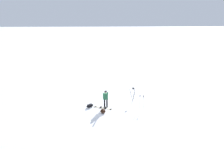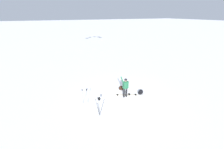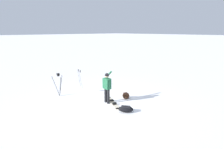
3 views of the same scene
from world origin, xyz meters
name	(u,v)px [view 2 (image 2 of 3)]	position (x,y,z in m)	size (l,w,h in m)	color
ground_plane	(120,97)	(0.00, 0.00, 0.00)	(300.00, 300.00, 0.00)	white
snowboarder	(125,86)	(0.12, 0.36, 0.95)	(0.63, 0.47, 1.61)	black
snowboard	(127,95)	(-0.07, 0.61, 0.02)	(0.94, 1.74, 0.10)	beige
gear_bag_large	(141,92)	(0.22, 1.77, 0.15)	(0.71, 0.76, 0.28)	black
camera_tripod	(99,103)	(1.45, -2.27, 0.95)	(0.64, 0.57, 1.33)	#262628
gear_bag_small	(121,88)	(-1.03, 0.63, 0.17)	(0.53, 0.57, 0.32)	black
ski_poles	(85,94)	(-0.26, -2.75, 0.79)	(0.29, 0.38, 1.19)	gray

